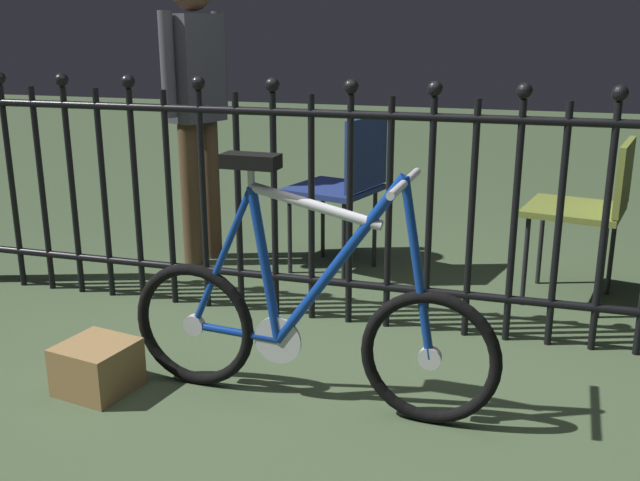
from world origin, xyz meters
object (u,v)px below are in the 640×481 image
(person_visitor, at_px, (196,94))
(display_crate, at_px, (97,367))
(bicycle, at_px, (305,322))
(chair_olive, at_px, (592,202))
(chair_navy, at_px, (346,179))

(person_visitor, bearing_deg, display_crate, -79.14)
(bicycle, height_order, person_visitor, person_visitor)
(bicycle, distance_m, chair_olive, 1.70)
(chair_olive, height_order, person_visitor, person_visitor)
(person_visitor, xyz_separation_m, display_crate, (0.30, -1.58, -0.87))
(person_visitor, height_order, display_crate, person_visitor)
(bicycle, xyz_separation_m, person_visitor, (-1.08, 1.44, 0.65))
(person_visitor, relative_size, display_crate, 6.40)
(chair_olive, height_order, chair_navy, chair_navy)
(chair_olive, relative_size, person_visitor, 0.50)
(bicycle, bearing_deg, chair_olive, 52.84)
(chair_olive, relative_size, chair_navy, 0.93)
(chair_navy, xyz_separation_m, display_crate, (-0.55, -1.59, -0.44))
(chair_olive, bearing_deg, person_visitor, 177.38)
(bicycle, distance_m, display_crate, 0.82)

